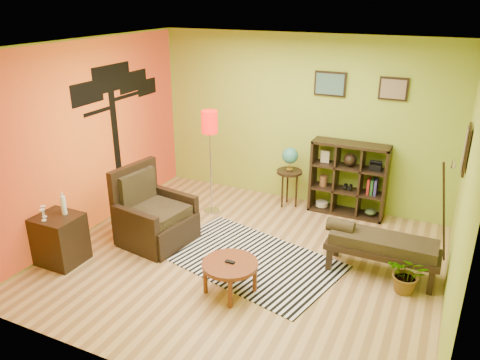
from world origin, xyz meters
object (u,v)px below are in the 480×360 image
at_px(armchair, 153,219).
at_px(floor_lamp, 210,131).
at_px(coffee_table, 230,267).
at_px(cube_shelf, 349,179).
at_px(potted_plant, 407,277).
at_px(globe_table, 290,162).
at_px(side_cabinet, 60,239).
at_px(bench, 380,244).

xyz_separation_m(armchair, floor_lamp, (0.31, 1.19, 1.04)).
relative_size(coffee_table, cube_shelf, 0.56).
bearing_deg(potted_plant, globe_table, 140.70).
bearing_deg(side_cabinet, cube_shelf, 44.71).
bearing_deg(armchair, floor_lamp, 75.34).
height_order(coffee_table, potted_plant, coffee_table).
height_order(coffee_table, floor_lamp, floor_lamp).
bearing_deg(potted_plant, bench, 144.84).
bearing_deg(potted_plant, side_cabinet, -163.93).
xyz_separation_m(globe_table, potted_plant, (2.12, -1.74, -0.58)).
xyz_separation_m(armchair, globe_table, (1.37, 1.96, 0.44)).
height_order(side_cabinet, cube_shelf, cube_shelf).
bearing_deg(globe_table, bench, -40.18).
height_order(coffee_table, side_cabinet, side_cabinet).
relative_size(globe_table, potted_plant, 2.00).
bearing_deg(cube_shelf, armchair, -138.45).
bearing_deg(cube_shelf, potted_plant, -58.02).
relative_size(side_cabinet, cube_shelf, 0.82).
bearing_deg(cube_shelf, coffee_table, -105.45).
distance_m(armchair, potted_plant, 3.50).
distance_m(floor_lamp, globe_table, 1.44).
bearing_deg(side_cabinet, coffee_table, 7.85).
distance_m(side_cabinet, globe_table, 3.69).
height_order(cube_shelf, bench, cube_shelf).
relative_size(coffee_table, potted_plant, 1.30).
height_order(armchair, cube_shelf, cube_shelf).
xyz_separation_m(coffee_table, armchair, (-1.57, 0.69, -0.02)).
xyz_separation_m(bench, potted_plant, (0.40, -0.28, -0.21)).
height_order(coffee_table, globe_table, globe_table).
distance_m(coffee_table, floor_lamp, 2.48).
bearing_deg(side_cabinet, globe_table, 54.12).
bearing_deg(bench, potted_plant, -35.16).
bearing_deg(side_cabinet, armchair, 52.47).
bearing_deg(coffee_table, floor_lamp, 123.99).
xyz_separation_m(coffee_table, potted_plant, (1.92, 0.91, -0.15)).
distance_m(coffee_table, potted_plant, 2.13).
relative_size(armchair, cube_shelf, 0.92).
distance_m(armchair, globe_table, 2.43).
bearing_deg(floor_lamp, armchair, -104.66).
bearing_deg(floor_lamp, cube_shelf, 23.58).
relative_size(coffee_table, side_cabinet, 0.68).
height_order(armchair, bench, armchair).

